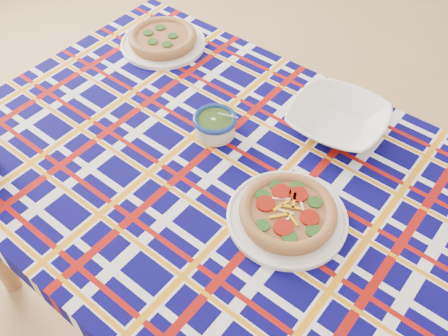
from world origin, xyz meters
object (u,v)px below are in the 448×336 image
Objects in this scene: dining_table at (240,200)px; main_focaccia_plate at (288,212)px; serving_bowl at (337,120)px; pesto_bowl at (215,123)px.

dining_table is 5.41× the size of main_focaccia_plate.
main_focaccia_plate is 1.12× the size of serving_bowl.
main_focaccia_plate is at bearing -21.65° from pesto_bowl.
serving_bowl is at bearing 74.22° from dining_table.
pesto_bowl is at bearing 158.35° from main_focaccia_plate.
serving_bowl is at bearing 40.49° from pesto_bowl.
pesto_bowl reaches higher than serving_bowl.
pesto_bowl is 0.46× the size of serving_bowl.
main_focaccia_plate is 0.30m from pesto_bowl.
serving_bowl reaches higher than dining_table.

